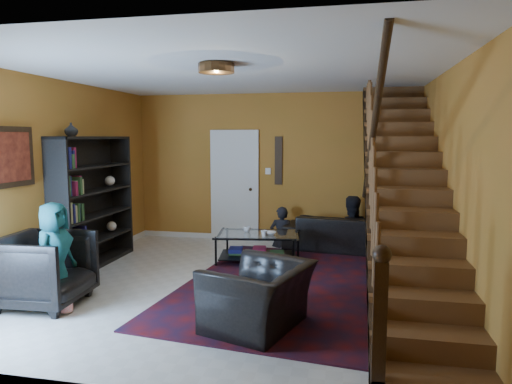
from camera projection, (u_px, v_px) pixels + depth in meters
The scene contains 21 objects.
floor at pixel (236, 287), 6.10m from camera, with size 5.50×5.50×0.00m, color beige.
room at pixel (178, 253), 7.65m from camera, with size 5.50×5.50×5.50m.
staircase at pixel (405, 186), 5.51m from camera, with size 0.95×5.02×3.18m.
bookshelf at pixel (94, 204), 7.05m from camera, with size 0.35×1.80×2.00m.
door at pixel (235, 187), 8.77m from camera, with size 0.82×0.05×2.05m, color silver.
framed_picture at pixel (11, 157), 5.53m from camera, with size 0.04×0.74×0.74m, color maroon.
wall_hanging at pixel (279, 161), 8.54m from camera, with size 0.14×0.03×0.90m, color black.
ceiling_fixture at pixel (216, 68), 4.99m from camera, with size 0.40×0.40×0.10m, color #3F2814.
rug at pixel (314, 289), 5.97m from camera, with size 3.40×3.88×0.02m, color #480C10.
sofa at pixel (346, 233), 8.01m from camera, with size 2.14×0.84×0.62m, color black.
armchair_left at pixel (44, 270), 5.38m from camera, with size 0.92×0.95×0.87m, color black.
armchair_right at pixel (259, 297), 4.74m from camera, with size 1.05×0.92×0.68m, color black.
person_adult_a at pixel (282, 239), 8.31m from camera, with size 0.43×0.29×1.19m, color black.
person_adult_b at pixel (350, 236), 8.05m from camera, with size 0.69×0.54×1.42m, color black.
person_child at pixel (55, 253), 5.41m from camera, with size 0.60×0.39×1.23m, color #185E5B.
coffee_table at pixel (258, 246), 7.21m from camera, with size 1.35×0.91×0.48m.
cup_a at pixel (247, 229), 7.30m from camera, with size 0.11×0.11×0.09m, color #999999.
cup_b at pixel (264, 233), 6.96m from camera, with size 0.10×0.10×0.09m, color #999999.
bowl at pixel (269, 233), 7.06m from camera, with size 0.21×0.21×0.05m, color #999999.
vase at pixel (71, 130), 6.43m from camera, with size 0.18×0.18×0.19m, color #999999.
popcorn_bucket at pixel (66, 304), 5.18m from camera, with size 0.15×0.15×0.17m, color red.
Camera 1 is at (1.45, -5.73, 1.99)m, focal length 32.00 mm.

